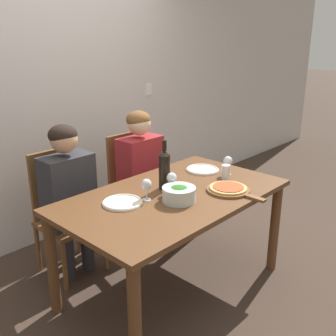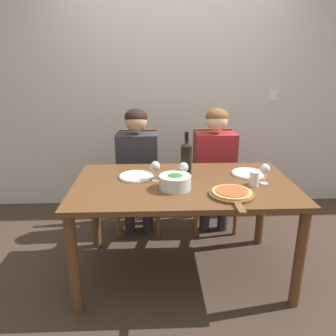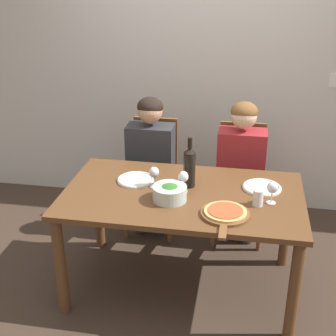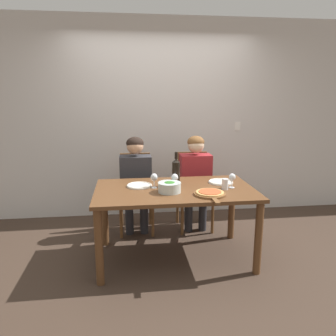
% 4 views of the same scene
% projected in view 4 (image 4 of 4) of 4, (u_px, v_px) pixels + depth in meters
% --- Properties ---
extents(ground_plane, '(40.00, 40.00, 0.00)m').
position_uv_depth(ground_plane, '(175.00, 257.00, 3.48)').
color(ground_plane, '#3D2D23').
extents(back_wall, '(10.00, 0.06, 2.70)m').
position_uv_depth(back_wall, '(160.00, 120.00, 4.53)').
color(back_wall, silver).
rests_on(back_wall, ground).
extents(dining_table, '(1.60, 0.93, 0.76)m').
position_uv_depth(dining_table, '(175.00, 198.00, 3.33)').
color(dining_table, brown).
rests_on(dining_table, ground).
extents(chair_left, '(0.42, 0.42, 0.97)m').
position_uv_depth(chair_left, '(136.00, 191.00, 4.13)').
color(chair_left, brown).
rests_on(chair_left, ground).
extents(chair_right, '(0.42, 0.42, 0.97)m').
position_uv_depth(chair_right, '(193.00, 189.00, 4.22)').
color(chair_right, brown).
rests_on(chair_right, ground).
extents(person_woman, '(0.47, 0.51, 1.20)m').
position_uv_depth(person_woman, '(136.00, 177.00, 3.97)').
color(person_woman, '#28282D').
rests_on(person_woman, ground).
extents(person_man, '(0.47, 0.51, 1.20)m').
position_uv_depth(person_man, '(196.00, 175.00, 4.06)').
color(person_man, '#28282D').
rests_on(person_man, ground).
extents(wine_bottle, '(0.08, 0.08, 0.36)m').
position_uv_depth(wine_bottle, '(176.00, 172.00, 3.39)').
color(wine_bottle, black).
rests_on(wine_bottle, dining_table).
extents(broccoli_bowl, '(0.22, 0.22, 0.11)m').
position_uv_depth(broccoli_bowl, '(169.00, 187.00, 3.18)').
color(broccoli_bowl, silver).
rests_on(broccoli_bowl, dining_table).
extents(dinner_plate_left, '(0.26, 0.26, 0.02)m').
position_uv_depth(dinner_plate_left, '(139.00, 186.00, 3.39)').
color(dinner_plate_left, silver).
rests_on(dinner_plate_left, dining_table).
extents(dinner_plate_right, '(0.26, 0.26, 0.02)m').
position_uv_depth(dinner_plate_right, '(221.00, 182.00, 3.52)').
color(dinner_plate_right, silver).
rests_on(dinner_plate_right, dining_table).
extents(pizza_on_board, '(0.30, 0.44, 0.04)m').
position_uv_depth(pizza_on_board, '(210.00, 194.00, 3.10)').
color(pizza_on_board, brown).
rests_on(pizza_on_board, dining_table).
extents(wine_glass_left, '(0.07, 0.07, 0.15)m').
position_uv_depth(wine_glass_left, '(154.00, 178.00, 3.31)').
color(wine_glass_left, silver).
rests_on(wine_glass_left, dining_table).
extents(wine_glass_right, '(0.07, 0.07, 0.15)m').
position_uv_depth(wine_glass_right, '(232.00, 178.00, 3.31)').
color(wine_glass_right, silver).
rests_on(wine_glass_right, dining_table).
extents(wine_glass_centre, '(0.07, 0.07, 0.15)m').
position_uv_depth(wine_glass_centre, '(175.00, 178.00, 3.30)').
color(wine_glass_centre, silver).
rests_on(wine_glass_centre, dining_table).
extents(water_tumbler, '(0.07, 0.07, 0.11)m').
position_uv_depth(water_tumbler, '(225.00, 184.00, 3.27)').
color(water_tumbler, silver).
rests_on(water_tumbler, dining_table).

